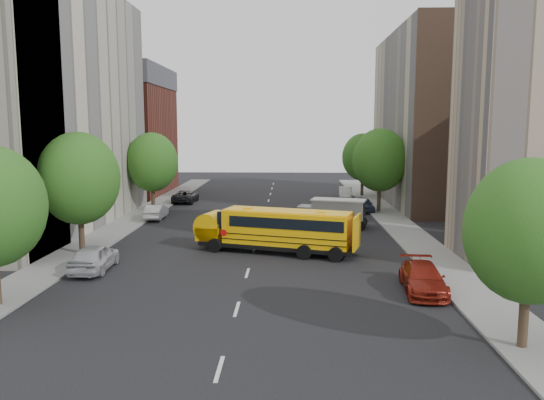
{
  "coord_description": "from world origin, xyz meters",
  "views": [
    {
      "loc": [
        2.36,
        -37.01,
        8.15
      ],
      "look_at": [
        1.06,
        2.0,
        2.81
      ],
      "focal_mm": 35.0,
      "sensor_mm": 36.0,
      "label": 1
    }
  ],
  "objects_px": {
    "parked_car_4": "(363,204)",
    "parked_car_0": "(94,257)",
    "street_tree_5": "(363,157)",
    "street_tree_3": "(529,231)",
    "street_tree_4": "(380,160)",
    "safari_truck": "(333,212)",
    "parked_car_3": "(423,278)",
    "street_tree_2": "(152,162)",
    "parked_car_1": "(156,212)",
    "street_tree_1": "(79,179)",
    "school_bus": "(275,228)",
    "parked_car_2": "(186,196)",
    "parked_car_5": "(345,193)"
  },
  "relations": [
    {
      "from": "street_tree_1",
      "to": "parked_car_2",
      "type": "height_order",
      "value": "street_tree_1"
    },
    {
      "from": "street_tree_2",
      "to": "safari_truck",
      "type": "bearing_deg",
      "value": -24.44
    },
    {
      "from": "parked_car_0",
      "to": "parked_car_4",
      "type": "distance_m",
      "value": 28.93
    },
    {
      "from": "parked_car_4",
      "to": "street_tree_5",
      "type": "bearing_deg",
      "value": 78.01
    },
    {
      "from": "street_tree_3",
      "to": "street_tree_5",
      "type": "height_order",
      "value": "street_tree_5"
    },
    {
      "from": "safari_truck",
      "to": "parked_car_0",
      "type": "xyz_separation_m",
      "value": [
        -14.77,
        -14.06,
        -0.44
      ]
    },
    {
      "from": "safari_truck",
      "to": "parked_car_1",
      "type": "bearing_deg",
      "value": -177.79
    },
    {
      "from": "street_tree_4",
      "to": "safari_truck",
      "type": "relative_size",
      "value": 1.41
    },
    {
      "from": "parked_car_4",
      "to": "parked_car_0",
      "type": "bearing_deg",
      "value": -134.51
    },
    {
      "from": "street_tree_5",
      "to": "parked_car_4",
      "type": "xyz_separation_m",
      "value": [
        -1.4,
        -11.44,
        -4.01
      ]
    },
    {
      "from": "street_tree_3",
      "to": "street_tree_5",
      "type": "relative_size",
      "value": 0.95
    },
    {
      "from": "street_tree_1",
      "to": "safari_truck",
      "type": "height_order",
      "value": "street_tree_1"
    },
    {
      "from": "street_tree_1",
      "to": "street_tree_3",
      "type": "distance_m",
      "value": 26.08
    },
    {
      "from": "street_tree_2",
      "to": "street_tree_5",
      "type": "distance_m",
      "value": 25.06
    },
    {
      "from": "parked_car_4",
      "to": "parked_car_1",
      "type": "bearing_deg",
      "value": -170.49
    },
    {
      "from": "street_tree_2",
      "to": "school_bus",
      "type": "height_order",
      "value": "street_tree_2"
    },
    {
      "from": "street_tree_1",
      "to": "parked_car_0",
      "type": "xyz_separation_m",
      "value": [
        2.2,
        -3.77,
        -4.16
      ]
    },
    {
      "from": "street_tree_1",
      "to": "school_bus",
      "type": "relative_size",
      "value": 0.75
    },
    {
      "from": "street_tree_1",
      "to": "parked_car_3",
      "type": "distance_m",
      "value": 21.69
    },
    {
      "from": "street_tree_2",
      "to": "school_bus",
      "type": "distance_m",
      "value": 21.25
    },
    {
      "from": "parked_car_2",
      "to": "school_bus",
      "type": "bearing_deg",
      "value": 115.63
    },
    {
      "from": "street_tree_3",
      "to": "safari_truck",
      "type": "height_order",
      "value": "street_tree_3"
    },
    {
      "from": "street_tree_2",
      "to": "safari_truck",
      "type": "xyz_separation_m",
      "value": [
        16.97,
        -7.71,
        -3.59
      ]
    },
    {
      "from": "parked_car_1",
      "to": "parked_car_4",
      "type": "relative_size",
      "value": 0.99
    },
    {
      "from": "safari_truck",
      "to": "parked_car_0",
      "type": "relative_size",
      "value": 1.24
    },
    {
      "from": "parked_car_1",
      "to": "parked_car_0",
      "type": "bearing_deg",
      "value": 91.62
    },
    {
      "from": "street_tree_4",
      "to": "school_bus",
      "type": "relative_size",
      "value": 0.77
    },
    {
      "from": "street_tree_1",
      "to": "street_tree_4",
      "type": "bearing_deg",
      "value": 39.29
    },
    {
      "from": "street_tree_4",
      "to": "parked_car_2",
      "type": "bearing_deg",
      "value": 162.56
    },
    {
      "from": "parked_car_3",
      "to": "parked_car_1",
      "type": "bearing_deg",
      "value": 136.19
    },
    {
      "from": "parked_car_2",
      "to": "parked_car_5",
      "type": "distance_m",
      "value": 18.17
    },
    {
      "from": "street_tree_1",
      "to": "school_bus",
      "type": "distance_m",
      "value": 12.93
    },
    {
      "from": "safari_truck",
      "to": "parked_car_4",
      "type": "bearing_deg",
      "value": 80.47
    },
    {
      "from": "street_tree_4",
      "to": "parked_car_0",
      "type": "bearing_deg",
      "value": -132.28
    },
    {
      "from": "parked_car_3",
      "to": "street_tree_2",
      "type": "bearing_deg",
      "value": 132.78
    },
    {
      "from": "street_tree_1",
      "to": "parked_car_2",
      "type": "xyz_separation_m",
      "value": [
        1.95,
        24.3,
        -4.27
      ]
    },
    {
      "from": "street_tree_2",
      "to": "parked_car_0",
      "type": "height_order",
      "value": "street_tree_2"
    },
    {
      "from": "street_tree_4",
      "to": "street_tree_5",
      "type": "bearing_deg",
      "value": 90.0
    },
    {
      "from": "street_tree_1",
      "to": "school_bus",
      "type": "height_order",
      "value": "street_tree_1"
    },
    {
      "from": "safari_truck",
      "to": "street_tree_2",
      "type": "bearing_deg",
      "value": 169.71
    },
    {
      "from": "school_bus",
      "to": "parked_car_5",
      "type": "height_order",
      "value": "school_bus"
    },
    {
      "from": "street_tree_5",
      "to": "safari_truck",
      "type": "distance_m",
      "value": 20.64
    },
    {
      "from": "street_tree_1",
      "to": "parked_car_1",
      "type": "bearing_deg",
      "value": 84.11
    },
    {
      "from": "parked_car_3",
      "to": "street_tree_1",
      "type": "bearing_deg",
      "value": 164.62
    },
    {
      "from": "street_tree_5",
      "to": "parked_car_4",
      "type": "relative_size",
      "value": 1.84
    },
    {
      "from": "street_tree_1",
      "to": "street_tree_3",
      "type": "height_order",
      "value": "street_tree_1"
    },
    {
      "from": "safari_truck",
      "to": "parked_car_3",
      "type": "bearing_deg",
      "value": -65.87
    },
    {
      "from": "parked_car_1",
      "to": "parked_car_2",
      "type": "distance_m",
      "value": 10.73
    },
    {
      "from": "street_tree_1",
      "to": "street_tree_5",
      "type": "xyz_separation_m",
      "value": [
        22.0,
        30.0,
        -0.25
      ]
    },
    {
      "from": "street_tree_2",
      "to": "parked_car_2",
      "type": "relative_size",
      "value": 1.56
    }
  ]
}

